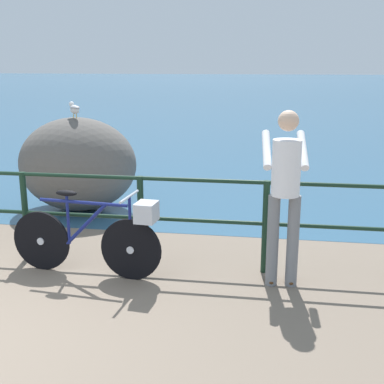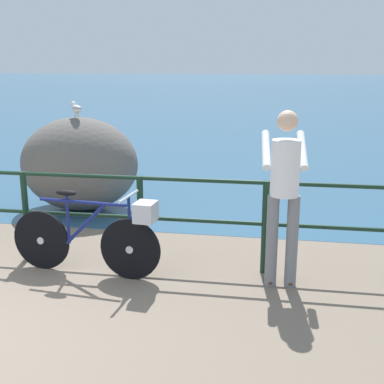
# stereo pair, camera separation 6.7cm
# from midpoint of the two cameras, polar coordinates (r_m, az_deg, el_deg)

# --- Properties ---
(ground_plane) EXTENTS (120.00, 120.00, 0.10)m
(ground_plane) POSITION_cam_midpoint_polar(r_m,az_deg,el_deg) (23.51, 2.17, 9.00)
(ground_plane) COLOR #756656
(sea_surface) EXTENTS (120.00, 90.00, 0.01)m
(sea_surface) POSITION_cam_midpoint_polar(r_m,az_deg,el_deg) (51.35, 5.99, 12.00)
(sea_surface) COLOR #2D5675
(sea_surface) RESTS_ON ground_plane
(promenade_railing) EXTENTS (8.25, 0.07, 1.02)m
(promenade_railing) POSITION_cam_midpoint_polar(r_m,az_deg,el_deg) (6.05, -18.76, -1.41)
(promenade_railing) COLOR black
(promenade_railing) RESTS_ON ground_plane
(bicycle) EXTENTS (1.70, 0.48, 0.92)m
(bicycle) POSITION_cam_midpoint_polar(r_m,az_deg,el_deg) (5.39, -11.03, -4.72)
(bicycle) COLOR black
(bicycle) RESTS_ON ground_plane
(person_at_railing) EXTENTS (0.48, 0.65, 1.78)m
(person_at_railing) POSITION_cam_midpoint_polar(r_m,az_deg,el_deg) (5.01, 10.12, 0.16)
(person_at_railing) COLOR slate
(person_at_railing) RESTS_ON ground_plane
(breakwater_boulder_main) EXTENTS (1.80, 1.43, 1.42)m
(breakwater_boulder_main) POSITION_cam_midpoint_polar(r_m,az_deg,el_deg) (7.84, -13.08, 3.08)
(breakwater_boulder_main) COLOR #605B56
(breakwater_boulder_main) RESTS_ON ground
(seagull) EXTENTS (0.27, 0.30, 0.23)m
(seagull) POSITION_cam_midpoint_polar(r_m,az_deg,el_deg) (7.63, -13.45, 9.21)
(seagull) COLOR gold
(seagull) RESTS_ON breakwater_boulder_main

